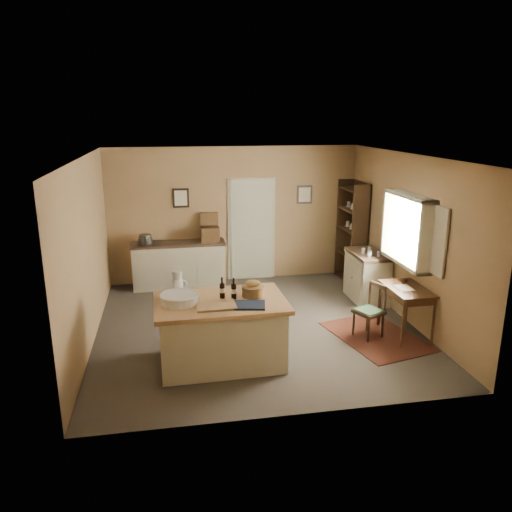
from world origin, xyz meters
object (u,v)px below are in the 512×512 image
at_px(sideboard, 180,263).
at_px(writing_desk, 407,294).
at_px(desk_chair, 369,312).
at_px(right_cabinet, 367,276).
at_px(shelving_unit, 354,232).
at_px(work_island, 220,330).

distance_m(sideboard, writing_desk, 4.42).
relative_size(writing_desk, desk_chair, 1.12).
relative_size(sideboard, right_cabinet, 1.82).
relative_size(sideboard, writing_desk, 2.00).
bearing_deg(shelving_unit, writing_desk, -93.28).
bearing_deg(work_island, desk_chair, 9.14).
distance_m(right_cabinet, shelving_unit, 1.28).
xyz_separation_m(sideboard, writing_desk, (3.33, -2.90, 0.19)).
distance_m(work_island, shelving_unit, 4.36).
xyz_separation_m(desk_chair, right_cabinet, (0.58, 1.50, 0.05)).
bearing_deg(desk_chair, right_cabinet, 43.97).
bearing_deg(right_cabinet, sideboard, 157.66).
xyz_separation_m(sideboard, right_cabinet, (3.33, -1.37, -0.02)).
bearing_deg(sideboard, work_island, -82.33).
xyz_separation_m(writing_desk, shelving_unit, (0.15, 2.67, 0.34)).
distance_m(writing_desk, shelving_unit, 2.70).
height_order(desk_chair, right_cabinet, right_cabinet).
height_order(sideboard, right_cabinet, sideboard).
bearing_deg(sideboard, shelving_unit, -3.80).
relative_size(work_island, right_cabinet, 1.77).
height_order(work_island, shelving_unit, shelving_unit).
bearing_deg(work_island, sideboard, 96.24).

